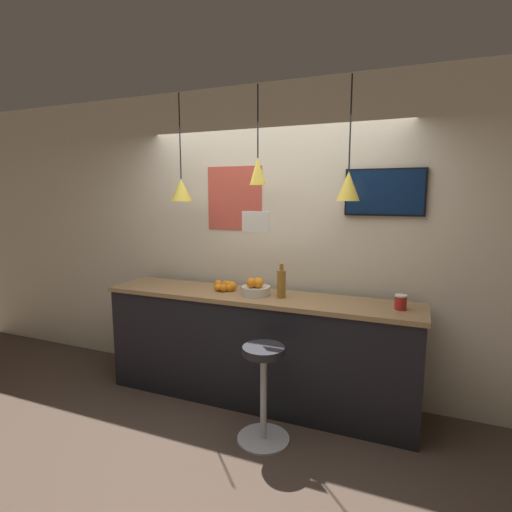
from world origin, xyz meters
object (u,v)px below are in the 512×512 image
juice_bottle (281,283)px  spread_jar (401,302)px  fruit_bowl (256,288)px  mounted_tv (385,192)px  bar_stool (263,383)px

juice_bottle → spread_jar: juice_bottle is taller
fruit_bowl → mounted_tv: mounted_tv is taller
bar_stool → juice_bottle: juice_bottle is taller
juice_bottle → mounted_tv: size_ratio=0.46×
spread_jar → mounted_tv: mounted_tv is taller
spread_jar → fruit_bowl: bearing=-179.7°
bar_stool → juice_bottle: 0.85m
fruit_bowl → mounted_tv: bearing=18.6°
fruit_bowl → juice_bottle: bearing=1.3°
spread_jar → mounted_tv: size_ratio=0.18×
spread_jar → mounted_tv: (-0.18, 0.34, 0.84)m
fruit_bowl → juice_bottle: juice_bottle is taller
juice_bottle → spread_jar: (0.98, 0.00, -0.07)m
juice_bottle → bar_stool: bearing=-85.0°
bar_stool → fruit_bowl: 0.85m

